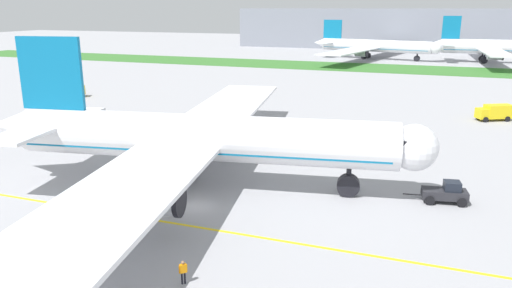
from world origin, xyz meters
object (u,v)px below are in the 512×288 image
Objects in this scene: parked_airliner_far_left at (373,46)px; parked_airliner_far_centre at (491,47)px; ground_crew_wingwalker_port at (183,270)px; airliner_foreground at (197,138)px; service_truck_catering_van at (495,112)px; pushback_tug at (446,193)px; service_truck_fuel_bowser at (72,90)px.

parked_airliner_far_centre is (39.64, 0.35, 0.58)m from parked_airliner_far_left.
ground_crew_wingwalker_port is 161.47m from parked_airliner_far_left.
parked_airliner_far_left is at bearing -179.49° from parked_airliner_far_centre.
airliner_foreground is 149.22m from parked_airliner_far_centre.
ground_crew_wingwalker_port is 68.13m from service_truck_catering_van.
parked_airliner_far_centre is (14.85, 139.65, 4.32)m from pushback_tug.
service_truck_catering_van is at bearing -71.52° from parked_airliner_far_left.
service_truck_fuel_bowser is 115.08m from parked_airliner_far_left.
service_truck_fuel_bowser is 0.88× the size of service_truck_catering_van.
airliner_foreground is at bearing -89.98° from parked_airliner_far_left.
airliner_foreground is 25.47m from pushback_tug.
ground_crew_wingwalker_port is at bearing -66.45° from airliner_foreground.
parked_airliner_far_left is 39.65m from parked_airliner_far_centre.
parked_airliner_far_left reaches higher than service_truck_catering_van.
service_truck_catering_van is at bearing 68.55° from ground_crew_wingwalker_port.
parked_airliner_far_centre is (39.59, 143.87, 0.04)m from airliner_foreground.
parked_airliner_far_left is at bearing 64.43° from service_truck_fuel_bowser.
airliner_foreground is 12.53× the size of pushback_tug.
service_truck_fuel_bowser reaches higher than pushback_tug.
service_truck_catering_van reaches higher than ground_crew_wingwalker_port.
pushback_tug is 0.98× the size of service_truck_catering_van.
ground_crew_wingwalker_port is at bearing -111.45° from service_truck_catering_van.
parked_airliner_far_left is 1.20× the size of parked_airliner_far_centre.
service_truck_catering_van is 0.08× the size of parked_airliner_far_left.
pushback_tug is at bearing 9.69° from airliner_foreground.
service_truck_fuel_bowser reaches higher than service_truck_catering_van.
parked_airliner_far_centre reaches higher than airliner_foreground.
service_truck_catering_van is 0.10× the size of parked_airliner_far_centre.
service_truck_fuel_bowser is 137.22m from parked_airliner_far_centre.
parked_airliner_far_centre is at bearing 49.38° from service_truck_fuel_bowser.
pushback_tug is at bearing -25.51° from service_truck_fuel_bowser.
parked_airliner_far_left is (-7.77, 161.24, 3.67)m from ground_crew_wingwalker_port.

